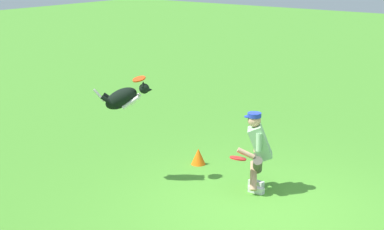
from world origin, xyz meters
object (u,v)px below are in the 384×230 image
at_px(frisbee_flying, 139,79).
at_px(dog, 124,98).
at_px(person, 257,149).
at_px(training_cone, 198,156).
at_px(frisbee_held, 238,158).

bearing_deg(frisbee_flying, dog, 47.48).
bearing_deg(dog, frisbee_flying, 12.01).
distance_m(person, dog, 2.34).
bearing_deg(frisbee_flying, person, -157.32).
height_order(frisbee_flying, training_cone, frisbee_flying).
xyz_separation_m(dog, training_cone, (-0.51, -1.37, -1.28)).
bearing_deg(person, training_cone, -46.88).
xyz_separation_m(person, training_cone, (1.49, -0.41, -0.55)).
distance_m(frisbee_flying, training_cone, 2.01).
xyz_separation_m(person, dog, (2.01, 0.96, 0.73)).
height_order(person, training_cone, person).
relative_size(person, frisbee_flying, 5.88).
xyz_separation_m(dog, frisbee_flying, (-0.17, -0.19, 0.31)).
bearing_deg(person, frisbee_flying, -8.68).
bearing_deg(frisbee_held, frisbee_flying, 13.35).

